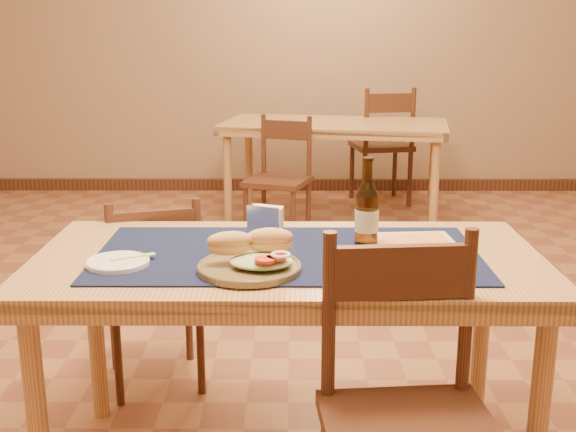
{
  "coord_description": "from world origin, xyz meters",
  "views": [
    {
      "loc": [
        0.01,
        -2.97,
        1.45
      ],
      "look_at": [
        0.0,
        -0.7,
        0.85
      ],
      "focal_mm": 45.0,
      "sensor_mm": 36.0,
      "label": 1
    }
  ],
  "objects_px": {
    "main_table": "(288,279)",
    "sandwich_plate": "(252,260)",
    "beer_bottle": "(367,213)",
    "chair_main_far": "(154,288)",
    "napkin_holder": "(265,223)",
    "chair_main_near": "(409,418)",
    "back_table": "(335,133)"
  },
  "relations": [
    {
      "from": "chair_main_far",
      "to": "beer_bottle",
      "type": "xyz_separation_m",
      "value": [
        0.8,
        -0.48,
        0.44
      ]
    },
    {
      "from": "main_table",
      "to": "back_table",
      "type": "bearing_deg",
      "value": 84.06
    },
    {
      "from": "main_table",
      "to": "beer_bottle",
      "type": "xyz_separation_m",
      "value": [
        0.25,
        0.09,
        0.2
      ]
    },
    {
      "from": "chair_main_near",
      "to": "beer_bottle",
      "type": "xyz_separation_m",
      "value": [
        -0.05,
        0.62,
        0.37
      ]
    },
    {
      "from": "chair_main_near",
      "to": "sandwich_plate",
      "type": "distance_m",
      "value": 0.63
    },
    {
      "from": "chair_main_far",
      "to": "napkin_holder",
      "type": "distance_m",
      "value": 0.72
    },
    {
      "from": "main_table",
      "to": "beer_bottle",
      "type": "distance_m",
      "value": 0.33
    },
    {
      "from": "chair_main_near",
      "to": "sandwich_plate",
      "type": "xyz_separation_m",
      "value": [
        -0.41,
        0.37,
        0.3
      ]
    },
    {
      "from": "chair_main_far",
      "to": "sandwich_plate",
      "type": "height_order",
      "value": "sandwich_plate"
    },
    {
      "from": "chair_main_near",
      "to": "napkin_holder",
      "type": "distance_m",
      "value": 0.87
    },
    {
      "from": "chair_main_far",
      "to": "napkin_holder",
      "type": "xyz_separation_m",
      "value": [
        0.47,
        -0.39,
        0.38
      ]
    },
    {
      "from": "back_table",
      "to": "napkin_holder",
      "type": "distance_m",
      "value": 3.13
    },
    {
      "from": "chair_main_near",
      "to": "napkin_holder",
      "type": "xyz_separation_m",
      "value": [
        -0.39,
        0.71,
        0.32
      ]
    },
    {
      "from": "back_table",
      "to": "sandwich_plate",
      "type": "relative_size",
      "value": 5.83
    },
    {
      "from": "sandwich_plate",
      "to": "napkin_holder",
      "type": "xyz_separation_m",
      "value": [
        0.03,
        0.34,
        0.02
      ]
    },
    {
      "from": "main_table",
      "to": "sandwich_plate",
      "type": "height_order",
      "value": "sandwich_plate"
    },
    {
      "from": "beer_bottle",
      "to": "chair_main_near",
      "type": "bearing_deg",
      "value": -85.09
    },
    {
      "from": "main_table",
      "to": "napkin_holder",
      "type": "relative_size",
      "value": 11.99
    },
    {
      "from": "beer_bottle",
      "to": "chair_main_far",
      "type": "bearing_deg",
      "value": 149.2
    },
    {
      "from": "sandwich_plate",
      "to": "chair_main_far",
      "type": "bearing_deg",
      "value": 121.01
    },
    {
      "from": "chair_main_near",
      "to": "chair_main_far",
      "type": "bearing_deg",
      "value": 127.76
    },
    {
      "from": "back_table",
      "to": "chair_main_near",
      "type": "distance_m",
      "value": 3.81
    },
    {
      "from": "sandwich_plate",
      "to": "main_table",
      "type": "bearing_deg",
      "value": 58.66
    },
    {
      "from": "back_table",
      "to": "napkin_holder",
      "type": "height_order",
      "value": "napkin_holder"
    },
    {
      "from": "chair_main_far",
      "to": "beer_bottle",
      "type": "distance_m",
      "value": 1.03
    },
    {
      "from": "main_table",
      "to": "chair_main_near",
      "type": "height_order",
      "value": "chair_main_near"
    },
    {
      "from": "beer_bottle",
      "to": "napkin_holder",
      "type": "height_order",
      "value": "beer_bottle"
    },
    {
      "from": "chair_main_far",
      "to": "napkin_holder",
      "type": "relative_size",
      "value": 6.14
    },
    {
      "from": "back_table",
      "to": "chair_main_far",
      "type": "xyz_separation_m",
      "value": [
        -0.88,
        -2.71,
        -0.24
      ]
    },
    {
      "from": "napkin_holder",
      "to": "chair_main_far",
      "type": "bearing_deg",
      "value": 140.0
    },
    {
      "from": "chair_main_far",
      "to": "back_table",
      "type": "bearing_deg",
      "value": 71.95
    },
    {
      "from": "chair_main_far",
      "to": "main_table",
      "type": "bearing_deg",
      "value": -45.97
    }
  ]
}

